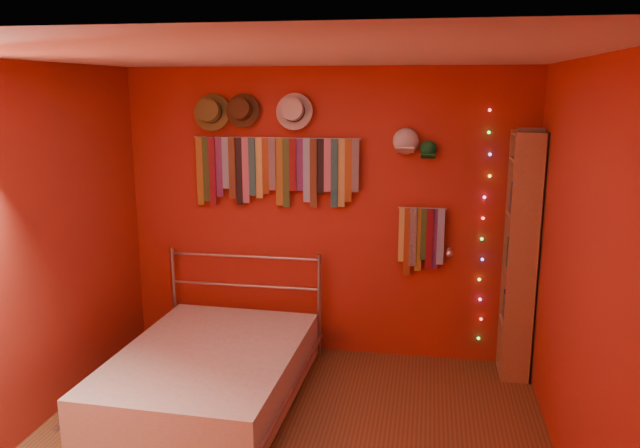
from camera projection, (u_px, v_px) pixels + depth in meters
The scene contains 15 objects.
back_wall at pixel (325, 214), 5.39m from camera, with size 3.50×0.02×2.50m, color maroon.
right_wall at pixel (587, 288), 3.41m from camera, with size 0.02×3.50×2.50m, color maroon.
left_wall at pixel (12, 258), 4.01m from camera, with size 0.02×3.50×2.50m, color maroon.
ceiling at pixel (273, 55), 3.44m from camera, with size 3.50×3.50×0.02m, color white.
tie_rack at pixel (274, 168), 5.32m from camera, with size 1.45×0.03×0.60m.
small_tie_rack at pixel (421, 237), 5.22m from camera, with size 0.40×0.03×0.59m.
fedora_olive at pixel (211, 112), 5.27m from camera, with size 0.32×0.17×0.31m.
fedora_brown at pixel (241, 110), 5.23m from camera, with size 0.29×0.16×0.29m.
fedora_white at pixel (293, 111), 5.15m from camera, with size 0.31×0.17×0.31m.
cap_white at pixel (406, 141), 5.09m from camera, with size 0.20×0.25×0.20m.
cap_green at pixel (428, 149), 5.07m from camera, with size 0.16×0.20×0.16m.
fairy_lights at pixel (484, 229), 5.14m from camera, with size 0.06×0.02×1.95m.
reading_lamp at pixel (449, 253), 5.06m from camera, with size 0.06×0.27×0.08m.
bookshelf at pixel (526, 256), 4.95m from camera, with size 0.25×0.34×2.00m.
bed at pixel (209, 373), 4.71m from camera, with size 1.44×1.92×0.92m.
Camera 1 is at (0.87, -3.46, 2.32)m, focal length 35.00 mm.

